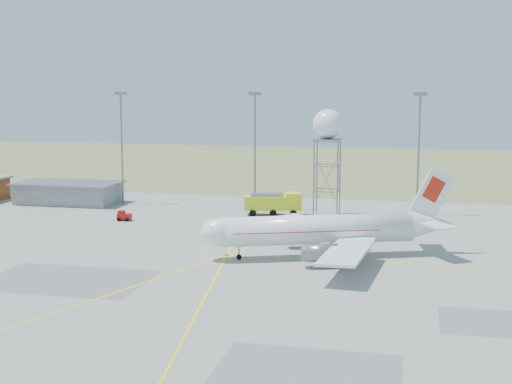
% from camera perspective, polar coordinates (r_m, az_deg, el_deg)
% --- Properties ---
extents(ground, '(400.00, 400.00, 0.00)m').
position_cam_1_polar(ground, '(61.96, -4.52, -11.67)').
color(ground, gray).
rests_on(ground, ground).
extents(grass_strip, '(400.00, 120.00, 0.03)m').
position_cam_1_polar(grass_strip, '(197.50, 7.48, 2.10)').
color(grass_strip, '#646C3B').
rests_on(grass_strip, ground).
extents(building_grey, '(19.00, 10.00, 3.90)m').
position_cam_1_polar(building_grey, '(136.22, -14.79, -0.06)').
color(building_grey, gray).
rests_on(building_grey, ground).
extents(mast_a, '(2.20, 0.50, 20.50)m').
position_cam_1_polar(mast_a, '(132.69, -10.70, 4.24)').
color(mast_a, slate).
rests_on(mast_a, ground).
extents(mast_b, '(2.20, 0.50, 20.50)m').
position_cam_1_polar(mast_b, '(124.97, -0.08, 4.14)').
color(mast_b, slate).
rests_on(mast_b, ground).
extents(mast_c, '(2.20, 0.50, 20.50)m').
position_cam_1_polar(mast_c, '(121.95, 12.90, 3.83)').
color(mast_c, slate).
rests_on(mast_c, ground).
extents(airliner_main, '(31.71, 29.77, 11.14)m').
position_cam_1_polar(airliner_main, '(90.30, 5.40, -3.05)').
color(airliner_main, white).
rests_on(airliner_main, ground).
extents(radar_tower, '(4.90, 4.90, 17.74)m').
position_cam_1_polar(radar_tower, '(119.04, 5.73, 2.87)').
color(radar_tower, slate).
rests_on(radar_tower, ground).
extents(fire_truck, '(9.96, 5.24, 3.81)m').
position_cam_1_polar(fire_truck, '(119.42, 1.50, -1.00)').
color(fire_truck, yellow).
rests_on(fire_truck, ground).
extents(baggage_tug, '(2.18, 1.78, 1.64)m').
position_cam_1_polar(baggage_tug, '(116.61, -10.51, -1.97)').
color(baggage_tug, '#A6100B').
rests_on(baggage_tug, ground).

